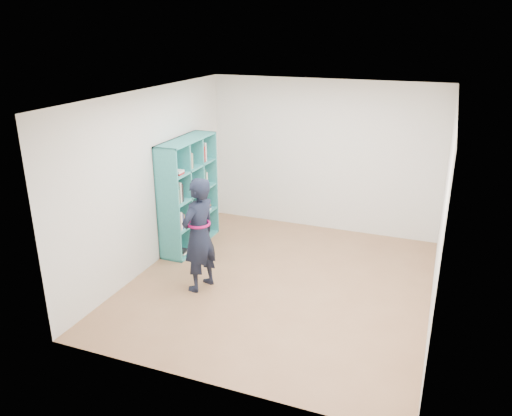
% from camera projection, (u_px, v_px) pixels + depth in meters
% --- Properties ---
extents(floor, '(4.50, 4.50, 0.00)m').
position_uv_depth(floor, '(280.00, 283.00, 7.01)').
color(floor, '#8E6140').
rests_on(floor, ground).
extents(ceiling, '(4.50, 4.50, 0.00)m').
position_uv_depth(ceiling, '(284.00, 95.00, 6.11)').
color(ceiling, white).
rests_on(ceiling, wall_back).
extents(wall_left, '(0.02, 4.50, 2.60)m').
position_uv_depth(wall_left, '(151.00, 180.00, 7.24)').
color(wall_left, silver).
rests_on(wall_left, floor).
extents(wall_right, '(0.02, 4.50, 2.60)m').
position_uv_depth(wall_right, '(443.00, 215.00, 5.88)').
color(wall_right, silver).
rests_on(wall_right, floor).
extents(wall_back, '(4.00, 0.02, 2.60)m').
position_uv_depth(wall_back, '(323.00, 156.00, 8.53)').
color(wall_back, silver).
rests_on(wall_back, floor).
extents(wall_front, '(4.00, 0.02, 2.60)m').
position_uv_depth(wall_front, '(205.00, 269.00, 4.59)').
color(wall_front, silver).
rests_on(wall_front, floor).
extents(bookshelf, '(0.39, 1.33, 1.78)m').
position_uv_depth(bookshelf, '(187.00, 195.00, 7.95)').
color(bookshelf, teal).
rests_on(bookshelf, floor).
extents(person, '(0.52, 0.66, 1.58)m').
position_uv_depth(person, '(199.00, 235.00, 6.63)').
color(person, black).
rests_on(person, floor).
extents(smartphone, '(0.02, 0.09, 0.12)m').
position_uv_depth(smartphone, '(195.00, 223.00, 6.73)').
color(smartphone, silver).
rests_on(smartphone, person).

